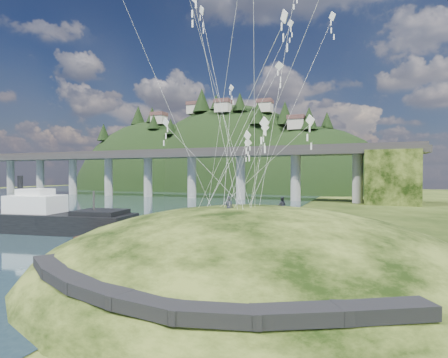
% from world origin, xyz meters
% --- Properties ---
extents(ground, '(320.00, 320.00, 0.00)m').
position_xyz_m(ground, '(0.00, 0.00, 0.00)').
color(ground, black).
rests_on(ground, ground).
extents(grass_hill, '(36.00, 32.00, 13.00)m').
position_xyz_m(grass_hill, '(8.00, 2.00, -1.50)').
color(grass_hill, black).
rests_on(grass_hill, ground).
extents(footpath, '(22.29, 5.84, 0.83)m').
position_xyz_m(footpath, '(7.46, -9.74, 2.08)').
color(footpath, black).
rests_on(footpath, ground).
extents(bridge, '(160.00, 11.00, 15.00)m').
position_xyz_m(bridge, '(-26.46, 70.07, 9.70)').
color(bridge, '#2D2B2B').
rests_on(bridge, ground).
extents(far_ridge, '(153.00, 70.00, 94.50)m').
position_xyz_m(far_ridge, '(-43.58, 122.17, -7.44)').
color(far_ridge, black).
rests_on(far_ridge, ground).
extents(work_barge, '(21.17, 8.72, 7.19)m').
position_xyz_m(work_barge, '(-21.00, 9.53, 1.80)').
color(work_barge, black).
rests_on(work_barge, ground).
extents(wooden_dock, '(15.55, 3.99, 1.10)m').
position_xyz_m(wooden_dock, '(-5.45, 7.02, 0.48)').
color(wooden_dock, '#321A14').
rests_on(wooden_dock, ground).
extents(kite_flyers, '(3.90, 4.41, 1.85)m').
position_xyz_m(kite_flyers, '(8.20, 2.84, 5.73)').
color(kite_flyers, '#22242E').
rests_on(kite_flyers, ground).
extents(kite_swarm, '(17.12, 18.21, 18.60)m').
position_xyz_m(kite_swarm, '(7.14, 1.64, 18.22)').
color(kite_swarm, white).
rests_on(kite_swarm, ground).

